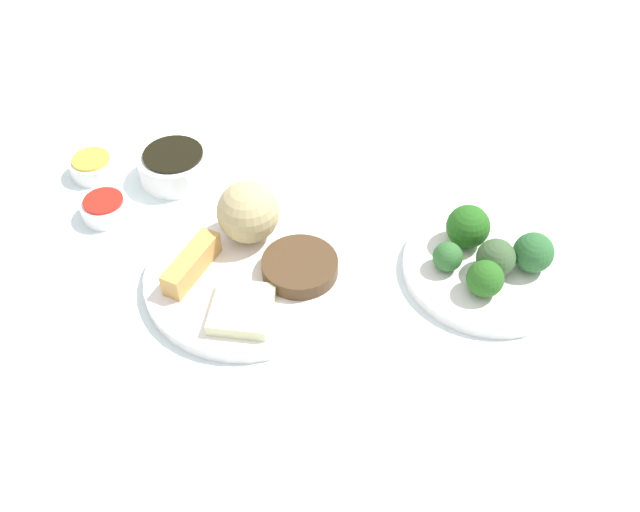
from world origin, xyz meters
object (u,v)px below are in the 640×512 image
object	(u,v)px
main_plate	(247,276)
broccoli_plate	(488,268)
sauce_ramekin_hot_mustard	(93,167)
sauce_ramekin_sweet_and_sour	(105,209)
soy_sauce_bowl	(175,166)

from	to	relation	value
main_plate	broccoli_plate	size ratio (longest dim) A/B	1.18
main_plate	broccoli_plate	bearing A→B (deg)	121.16
sauce_ramekin_hot_mustard	sauce_ramekin_sweet_and_sour	xyz separation A→B (m)	(0.06, 0.08, 0.00)
broccoli_plate	soy_sauce_bowl	size ratio (longest dim) A/B	2.08
main_plate	broccoli_plate	distance (m)	0.30
main_plate	sauce_ramekin_sweet_and_sour	world-z (taller)	sauce_ramekin_sweet_and_sour
broccoli_plate	soy_sauce_bowl	distance (m)	0.46
broccoli_plate	main_plate	bearing A→B (deg)	-58.84
soy_sauce_bowl	sauce_ramekin_sweet_and_sour	bearing A→B (deg)	-17.34
broccoli_plate	sauce_ramekin_hot_mustard	distance (m)	0.57
broccoli_plate	soy_sauce_bowl	xyz separation A→B (m)	(0.03, -0.46, 0.01)
main_plate	sauce_ramekin_sweet_and_sour	bearing A→B (deg)	-92.55
broccoli_plate	sauce_ramekin_hot_mustard	xyz separation A→B (m)	(0.08, -0.57, 0.01)
main_plate	soy_sauce_bowl	size ratio (longest dim) A/B	2.46
sauce_ramekin_sweet_and_sour	sauce_ramekin_hot_mustard	bearing A→B (deg)	-129.37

